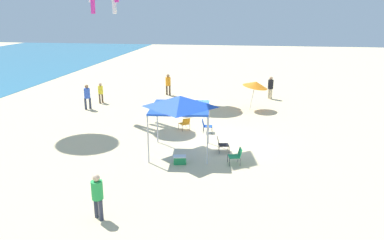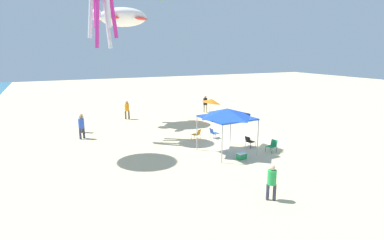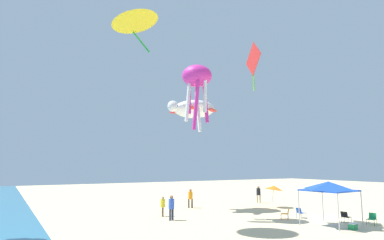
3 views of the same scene
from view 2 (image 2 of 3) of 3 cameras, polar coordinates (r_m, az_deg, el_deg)
name	(u,v)px [view 2 (image 2 of 3)]	position (r m, az deg, el deg)	size (l,w,h in m)	color
ground	(238,144)	(24.16, 8.21, -4.21)	(120.00, 120.00, 0.10)	beige
canopy_tent	(227,114)	(21.13, 6.32, 1.15)	(3.32, 3.20, 3.06)	#B7B7BC
beach_umbrella	(211,101)	(31.30, 3.48, 3.44)	(1.89, 1.91, 2.32)	silver
folding_chair_right_of_tent	(272,145)	(22.42, 14.24, -4.38)	(0.65, 0.73, 0.82)	black
folding_chair_near_cooler	(213,132)	(25.06, 3.88, -2.25)	(0.58, 0.66, 0.82)	black
folding_chair_facing_ocean	(250,141)	(23.08, 10.28, -3.71)	(0.63, 0.71, 0.82)	black
folding_chair_left_of_tent	(197,134)	(24.66, 0.92, -2.47)	(0.81, 0.79, 0.82)	black
cooler_box	(242,156)	(20.67, 8.89, -6.37)	(0.52, 0.69, 0.40)	#1E8C4C
person_by_tent	(81,125)	(26.20, -19.23, -0.86)	(0.45, 0.46, 1.89)	#33384C
person_watching_sky	(205,103)	(35.38, 2.41, 3.14)	(0.47, 0.45, 1.90)	#C6B28C
person_far_stroller	(82,121)	(28.25, -19.19, -0.24)	(0.41, 0.39, 1.63)	brown
person_near_umbrella	(127,109)	(32.51, -11.59, 2.03)	(0.44, 0.46, 1.86)	brown
person_kite_handler	(272,180)	(15.23, 14.12, -10.33)	(0.41, 0.41, 1.73)	#33384C
kite_turtle_white	(122,17)	(30.83, -12.47, 17.55)	(4.61, 5.16, 2.09)	white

